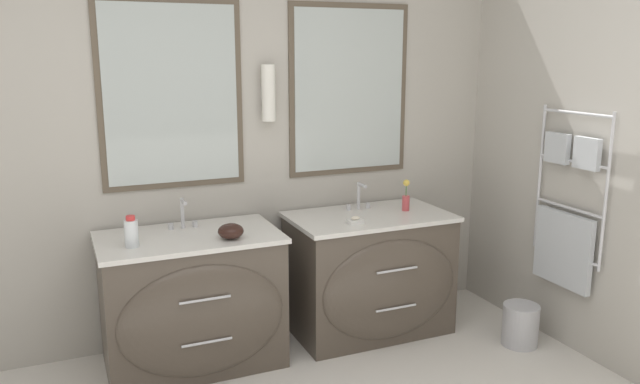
{
  "coord_description": "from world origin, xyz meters",
  "views": [
    {
      "loc": [
        -0.77,
        -1.62,
        1.77
      ],
      "look_at": [
        0.54,
        1.45,
        1.02
      ],
      "focal_mm": 35.0,
      "sensor_mm": 36.0,
      "label": 1
    }
  ],
  "objects_px": {
    "vanity_left": "(193,302)",
    "amenity_bowl": "(231,231)",
    "waste_bin": "(520,324)",
    "toiletry_bottle": "(131,233)",
    "vanity_right": "(371,274)",
    "flower_vase": "(406,198)"
  },
  "relations": [
    {
      "from": "vanity_right",
      "to": "toiletry_bottle",
      "type": "xyz_separation_m",
      "value": [
        -1.46,
        -0.06,
        0.46
      ]
    },
    {
      "from": "toiletry_bottle",
      "to": "flower_vase",
      "type": "relative_size",
      "value": 0.83
    },
    {
      "from": "vanity_left",
      "to": "waste_bin",
      "type": "bearing_deg",
      "value": -15.74
    },
    {
      "from": "vanity_right",
      "to": "waste_bin",
      "type": "bearing_deg",
      "value": -35.2
    },
    {
      "from": "vanity_right",
      "to": "toiletry_bottle",
      "type": "bearing_deg",
      "value": -177.65
    },
    {
      "from": "amenity_bowl",
      "to": "flower_vase",
      "type": "xyz_separation_m",
      "value": [
        1.21,
        0.16,
        0.04
      ]
    },
    {
      "from": "vanity_left",
      "to": "vanity_right",
      "type": "xyz_separation_m",
      "value": [
        1.14,
        0.0,
        0.0
      ]
    },
    {
      "from": "toiletry_bottle",
      "to": "waste_bin",
      "type": "bearing_deg",
      "value": -12.11
    },
    {
      "from": "toiletry_bottle",
      "to": "flower_vase",
      "type": "height_order",
      "value": "flower_vase"
    },
    {
      "from": "amenity_bowl",
      "to": "waste_bin",
      "type": "relative_size",
      "value": 0.55
    },
    {
      "from": "vanity_left",
      "to": "amenity_bowl",
      "type": "distance_m",
      "value": 0.48
    },
    {
      "from": "vanity_left",
      "to": "waste_bin",
      "type": "distance_m",
      "value": 1.99
    },
    {
      "from": "vanity_right",
      "to": "toiletry_bottle",
      "type": "relative_size",
      "value": 5.95
    },
    {
      "from": "waste_bin",
      "to": "toiletry_bottle",
      "type": "bearing_deg",
      "value": 167.89
    },
    {
      "from": "vanity_right",
      "to": "amenity_bowl",
      "type": "height_order",
      "value": "amenity_bowl"
    },
    {
      "from": "waste_bin",
      "to": "amenity_bowl",
      "type": "bearing_deg",
      "value": 166.29
    },
    {
      "from": "vanity_left",
      "to": "vanity_right",
      "type": "relative_size",
      "value": 1.0
    },
    {
      "from": "toiletry_bottle",
      "to": "vanity_left",
      "type": "bearing_deg",
      "value": 10.68
    },
    {
      "from": "vanity_left",
      "to": "toiletry_bottle",
      "type": "relative_size",
      "value": 5.95
    },
    {
      "from": "vanity_left",
      "to": "flower_vase",
      "type": "bearing_deg",
      "value": 1.77
    },
    {
      "from": "amenity_bowl",
      "to": "waste_bin",
      "type": "xyz_separation_m",
      "value": [
        1.7,
        -0.42,
        -0.68
      ]
    },
    {
      "from": "vanity_right",
      "to": "flower_vase",
      "type": "height_order",
      "value": "flower_vase"
    }
  ]
}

